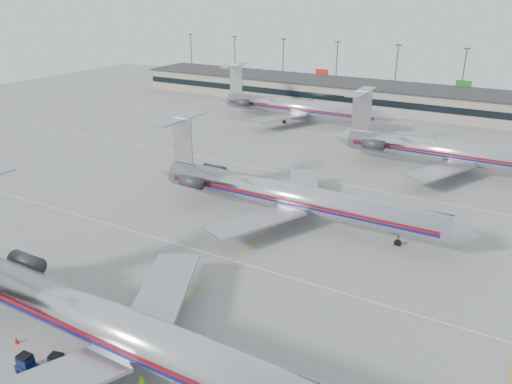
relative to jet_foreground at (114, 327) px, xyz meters
The scene contains 11 objects.
ground 10.32m from the jet_foreground, 95.32° to the left, with size 260.00×260.00×0.00m, color gray.
apron_markings 19.95m from the jet_foreground, 92.61° to the left, with size 160.00×0.15×0.02m, color silver.
terminal 107.54m from the jet_foreground, 90.47° to the left, with size 162.00×17.00×6.25m.
light_mast_row 121.66m from the jet_foreground, 90.42° to the left, with size 163.60×0.40×15.28m.
jet_foreground is the anchor object (origin of this frame).
jet_second_row 32.90m from the jet_foreground, 90.26° to the left, with size 47.29×27.84×12.38m.
jet_third_row 66.04m from the jet_foreground, 75.57° to the left, with size 46.68×28.72×12.77m.
jet_back_row 85.88m from the jet_foreground, 105.25° to the left, with size 45.69×28.10×12.49m.
tug_left 7.91m from the jet_foreground, 141.87° to the right, with size 2.21×1.19×1.75m.
tug_center 5.72m from the jet_foreground, 139.70° to the right, with size 2.19×1.48×1.63m.
cone_left 10.87m from the jet_foreground, 165.40° to the right, with size 0.48×0.48×0.65m, color red.
Camera 1 is at (27.77, -33.17, 29.62)m, focal length 35.00 mm.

